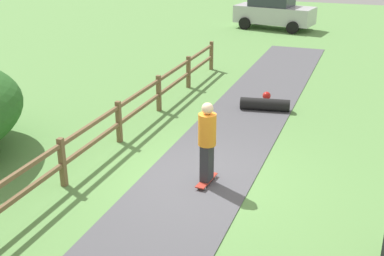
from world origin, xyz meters
The scene contains 6 objects.
ground_plane centered at (0.00, 0.00, 0.00)m, with size 60.00×60.00×0.00m, color #60934C.
asphalt_path centered at (0.00, 0.00, 0.01)m, with size 2.40×28.00×0.02m, color #515156.
wooden_fence centered at (-2.60, 0.00, 0.67)m, with size 0.12×18.12×1.10m.
skater_riding centered at (0.26, -0.18, 1.05)m, with size 0.41×0.81×1.84m.
skater_fallen centered at (0.40, 5.02, 0.20)m, with size 1.53×1.28×0.36m.
parked_car_silver centered at (-2.07, 18.39, 0.96)m, with size 4.41×2.49×1.92m.
Camera 1 is at (3.31, -9.55, 5.18)m, focal length 47.75 mm.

